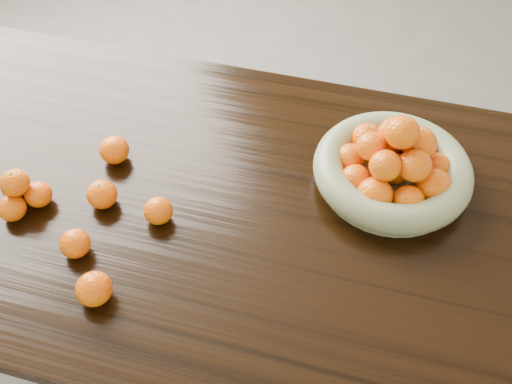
% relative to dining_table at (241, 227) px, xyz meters
% --- Properties ---
extents(ground, '(5.00, 5.00, 0.00)m').
position_rel_dining_table_xyz_m(ground, '(0.00, 0.00, -0.66)').
color(ground, '#5C5A57').
rests_on(ground, ground).
extents(dining_table, '(2.00, 1.00, 0.75)m').
position_rel_dining_table_xyz_m(dining_table, '(0.00, 0.00, 0.00)').
color(dining_table, black).
rests_on(dining_table, ground).
extents(fruit_bowl, '(0.38, 0.38, 0.20)m').
position_rel_dining_table_xyz_m(fruit_bowl, '(0.33, 0.16, 0.14)').
color(fruit_bowl, gray).
rests_on(fruit_bowl, dining_table).
extents(orange_pyramid, '(0.13, 0.12, 0.11)m').
position_rel_dining_table_xyz_m(orange_pyramid, '(-0.48, -0.13, 0.13)').
color(orange_pyramid, orange).
rests_on(orange_pyramid, dining_table).
extents(loose_orange_0, '(0.07, 0.07, 0.07)m').
position_rel_dining_table_xyz_m(loose_orange_0, '(-0.31, -0.08, 0.12)').
color(loose_orange_0, orange).
rests_on(loose_orange_0, dining_table).
extents(loose_orange_1, '(0.07, 0.07, 0.07)m').
position_rel_dining_table_xyz_m(loose_orange_1, '(-0.21, -0.32, 0.12)').
color(loose_orange_1, orange).
rests_on(loose_orange_1, dining_table).
extents(loose_orange_2, '(0.07, 0.07, 0.06)m').
position_rel_dining_table_xyz_m(loose_orange_2, '(-0.17, -0.09, 0.12)').
color(loose_orange_2, orange).
rests_on(loose_orange_2, dining_table).
extents(loose_orange_3, '(0.07, 0.07, 0.07)m').
position_rel_dining_table_xyz_m(loose_orange_3, '(-0.34, 0.06, 0.12)').
color(loose_orange_3, orange).
rests_on(loose_orange_3, dining_table).
extents(loose_orange_4, '(0.07, 0.07, 0.06)m').
position_rel_dining_table_xyz_m(loose_orange_4, '(-0.30, -0.22, 0.12)').
color(loose_orange_4, orange).
rests_on(loose_orange_4, dining_table).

